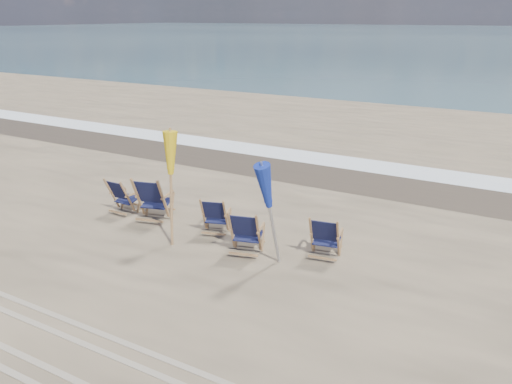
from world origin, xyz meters
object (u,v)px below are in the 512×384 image
beach_chair_0 (128,198)px  beach_chair_1 (163,201)px  beach_chair_3 (259,235)px  umbrella_yellow (169,160)px  beach_chair_4 (338,240)px  umbrella_blue (272,186)px  beach_chair_2 (226,217)px

beach_chair_0 → beach_chair_1: beach_chair_1 is taller
beach_chair_1 → beach_chair_3: bearing=156.5°
umbrella_yellow → beach_chair_0: bearing=160.4°
beach_chair_1 → beach_chair_4: beach_chair_1 is taller
beach_chair_4 → umbrella_blue: (-1.01, -0.78, 1.14)m
beach_chair_0 → beach_chair_4: bearing=-176.2°
beach_chair_3 → umbrella_yellow: (-1.84, -0.27, 1.30)m
beach_chair_1 → beach_chair_3: beach_chair_1 is taller
beach_chair_0 → beach_chair_1: bearing=-175.2°
beach_chair_3 → beach_chair_4: 1.51m
beach_chair_2 → umbrella_blue: size_ratio=0.42×
beach_chair_1 → beach_chair_0: bearing=-11.1°
beach_chair_1 → umbrella_yellow: umbrella_yellow is taller
beach_chair_0 → beach_chair_2: size_ratio=1.04×
beach_chair_2 → umbrella_blue: bearing=135.5°
beach_chair_4 → umbrella_blue: bearing=28.3°
beach_chair_2 → beach_chair_4: bearing=163.2°
beach_chair_2 → umbrella_yellow: bearing=29.3°
beach_chair_1 → umbrella_yellow: bearing=124.6°
beach_chair_0 → beach_chair_4: (5.05, 0.20, 0.01)m
beach_chair_3 → beach_chair_4: size_ratio=1.05×
beach_chair_2 → beach_chair_1: bearing=-13.4°
beach_chair_3 → beach_chair_0: bearing=-20.8°
beach_chair_1 → beach_chair_2: beach_chair_1 is taller
beach_chair_0 → umbrella_yellow: bearing=162.0°
umbrella_yellow → beach_chair_4: bearing=14.5°
beach_chair_1 → umbrella_yellow: size_ratio=0.48×
beach_chair_3 → beach_chair_4: beach_chair_3 is taller
beach_chair_1 → umbrella_yellow: (0.80, -0.70, 1.24)m
beach_chair_1 → beach_chair_4: size_ratio=1.20×
beach_chair_4 → umbrella_yellow: 3.60m
beach_chair_4 → umbrella_blue: 1.71m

